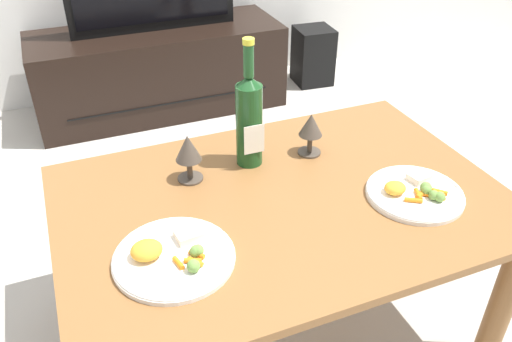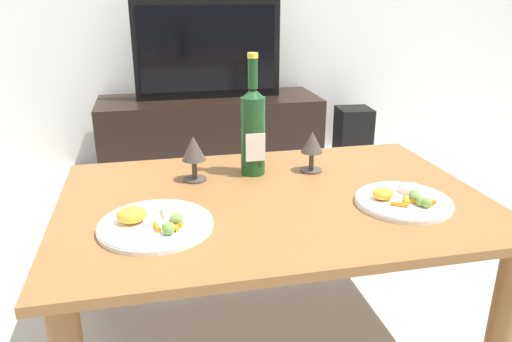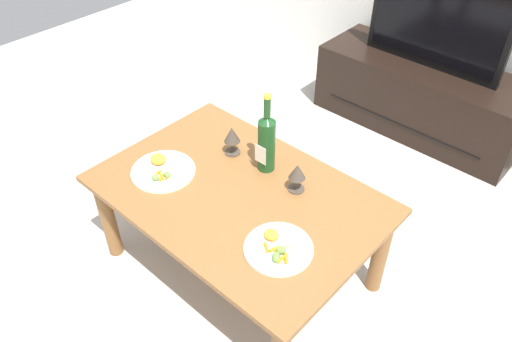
{
  "view_description": "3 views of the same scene",
  "coord_description": "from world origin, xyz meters",
  "px_view_note": "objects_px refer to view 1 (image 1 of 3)",
  "views": [
    {
      "loc": [
        -0.5,
        -1.04,
        1.35
      ],
      "look_at": [
        -0.05,
        0.08,
        0.56
      ],
      "focal_mm": 36.66,
      "sensor_mm": 36.0,
      "label": 1
    },
    {
      "loc": [
        -0.33,
        -1.25,
        1.06
      ],
      "look_at": [
        -0.04,
        0.05,
        0.57
      ],
      "focal_mm": 34.34,
      "sensor_mm": 36.0,
      "label": 2
    },
    {
      "loc": [
        1.11,
        -1.11,
        1.94
      ],
      "look_at": [
        0.05,
        0.06,
        0.61
      ],
      "focal_mm": 35.0,
      "sensor_mm": 36.0,
      "label": 3
    }
  ],
  "objects_px": {
    "floor_speaker": "(313,56)",
    "tv_stand": "(160,70)",
    "dining_table": "(282,221)",
    "wine_bottle": "(249,117)",
    "dinner_plate_left": "(173,256)",
    "dinner_plate_right": "(415,192)",
    "goblet_right": "(311,127)",
    "goblet_left": "(188,151)"
  },
  "relations": [
    {
      "from": "dining_table",
      "to": "floor_speaker",
      "type": "height_order",
      "value": "dining_table"
    },
    {
      "from": "floor_speaker",
      "to": "tv_stand",
      "type": "bearing_deg",
      "value": -175.3
    },
    {
      "from": "goblet_right",
      "to": "goblet_left",
      "type": "bearing_deg",
      "value": -180.0
    },
    {
      "from": "floor_speaker",
      "to": "wine_bottle",
      "type": "height_order",
      "value": "wine_bottle"
    },
    {
      "from": "dining_table",
      "to": "goblet_right",
      "type": "height_order",
      "value": "goblet_right"
    },
    {
      "from": "dining_table",
      "to": "goblet_left",
      "type": "relative_size",
      "value": 8.46
    },
    {
      "from": "goblet_left",
      "to": "dining_table",
      "type": "bearing_deg",
      "value": -41.0
    },
    {
      "from": "goblet_left",
      "to": "wine_bottle",
      "type": "bearing_deg",
      "value": 6.48
    },
    {
      "from": "dining_table",
      "to": "dinner_plate_left",
      "type": "bearing_deg",
      "value": -159.35
    },
    {
      "from": "dining_table",
      "to": "dinner_plate_left",
      "type": "distance_m",
      "value": 0.37
    },
    {
      "from": "wine_bottle",
      "to": "goblet_right",
      "type": "bearing_deg",
      "value": -6.48
    },
    {
      "from": "floor_speaker",
      "to": "dinner_plate_right",
      "type": "relative_size",
      "value": 1.3
    },
    {
      "from": "tv_stand",
      "to": "dinner_plate_right",
      "type": "height_order",
      "value": "dinner_plate_right"
    },
    {
      "from": "dinner_plate_right",
      "to": "goblet_right",
      "type": "bearing_deg",
      "value": 117.9
    },
    {
      "from": "dining_table",
      "to": "dinner_plate_right",
      "type": "bearing_deg",
      "value": -20.98
    },
    {
      "from": "wine_bottle",
      "to": "dining_table",
      "type": "bearing_deg",
      "value": -85.0
    },
    {
      "from": "floor_speaker",
      "to": "goblet_right",
      "type": "bearing_deg",
      "value": -113.69
    },
    {
      "from": "dining_table",
      "to": "dinner_plate_right",
      "type": "xyz_separation_m",
      "value": [
        0.34,
        -0.13,
        0.09
      ]
    },
    {
      "from": "goblet_left",
      "to": "goblet_right",
      "type": "bearing_deg",
      "value": 0.0
    },
    {
      "from": "dinner_plate_left",
      "to": "tv_stand",
      "type": "bearing_deg",
      "value": 78.55
    },
    {
      "from": "dinner_plate_right",
      "to": "dining_table",
      "type": "bearing_deg",
      "value": 159.02
    },
    {
      "from": "dinner_plate_left",
      "to": "dinner_plate_right",
      "type": "bearing_deg",
      "value": -0.14
    },
    {
      "from": "floor_speaker",
      "to": "goblet_right",
      "type": "relative_size",
      "value": 2.55
    },
    {
      "from": "floor_speaker",
      "to": "dinner_plate_left",
      "type": "bearing_deg",
      "value": -121.5
    },
    {
      "from": "tv_stand",
      "to": "goblet_right",
      "type": "xyz_separation_m",
      "value": [
        0.15,
        -1.49,
        0.37
      ]
    },
    {
      "from": "tv_stand",
      "to": "wine_bottle",
      "type": "distance_m",
      "value": 1.53
    },
    {
      "from": "goblet_right",
      "to": "tv_stand",
      "type": "bearing_deg",
      "value": 95.59
    },
    {
      "from": "dinner_plate_left",
      "to": "dining_table",
      "type": "bearing_deg",
      "value": 20.65
    },
    {
      "from": "goblet_right",
      "to": "dinner_plate_left",
      "type": "height_order",
      "value": "goblet_right"
    },
    {
      "from": "floor_speaker",
      "to": "goblet_right",
      "type": "xyz_separation_m",
      "value": [
        -0.8,
        -1.49,
        0.42
      ]
    },
    {
      "from": "floor_speaker",
      "to": "dinner_plate_right",
      "type": "bearing_deg",
      "value": -104.93
    },
    {
      "from": "dinner_plate_right",
      "to": "goblet_left",
      "type": "bearing_deg",
      "value": 150.36
    },
    {
      "from": "tv_stand",
      "to": "goblet_left",
      "type": "distance_m",
      "value": 1.56
    },
    {
      "from": "dining_table",
      "to": "tv_stand",
      "type": "distance_m",
      "value": 1.68
    },
    {
      "from": "dinner_plate_left",
      "to": "dinner_plate_right",
      "type": "distance_m",
      "value": 0.67
    },
    {
      "from": "dining_table",
      "to": "dinner_plate_left",
      "type": "relative_size",
      "value": 4.22
    },
    {
      "from": "dining_table",
      "to": "dinner_plate_right",
      "type": "distance_m",
      "value": 0.37
    },
    {
      "from": "floor_speaker",
      "to": "dinner_plate_left",
      "type": "xyz_separation_m",
      "value": [
        -1.32,
        -1.8,
        0.34
      ]
    },
    {
      "from": "tv_stand",
      "to": "floor_speaker",
      "type": "relative_size",
      "value": 3.87
    },
    {
      "from": "dining_table",
      "to": "wine_bottle",
      "type": "height_order",
      "value": "wine_bottle"
    },
    {
      "from": "tv_stand",
      "to": "dining_table",
      "type": "bearing_deg",
      "value": -90.91
    },
    {
      "from": "tv_stand",
      "to": "dinner_plate_left",
      "type": "height_order",
      "value": "dinner_plate_left"
    }
  ]
}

